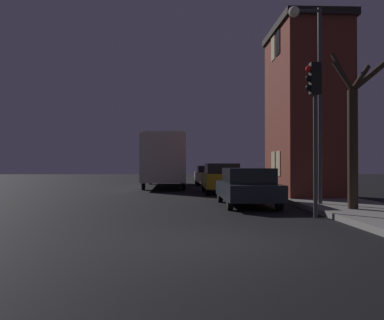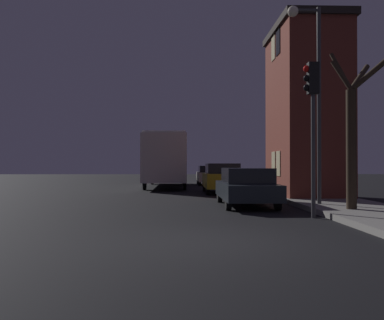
# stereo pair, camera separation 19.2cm
# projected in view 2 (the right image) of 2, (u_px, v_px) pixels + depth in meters

# --- Properties ---
(ground_plane) EXTENTS (120.00, 120.00, 0.00)m
(ground_plane) POSITION_uv_depth(u_px,v_px,m) (212.00, 241.00, 8.43)
(ground_plane) COLOR black
(brick_building) EXTENTS (2.96, 4.98, 7.64)m
(brick_building) POSITION_uv_depth(u_px,v_px,m) (306.00, 110.00, 19.30)
(brick_building) COLOR brown
(brick_building) RESTS_ON sidewalk
(streetlamp) EXTENTS (1.16, 0.38, 6.84)m
(streetlamp) POSITION_uv_depth(u_px,v_px,m) (311.00, 76.00, 14.77)
(streetlamp) COLOR #38383A
(streetlamp) RESTS_ON sidewalk
(traffic_light) EXTENTS (0.43, 0.24, 4.43)m
(traffic_light) POSITION_uv_depth(u_px,v_px,m) (312.00, 106.00, 12.16)
(traffic_light) COLOR #38383A
(traffic_light) RESTS_ON ground
(bare_tree) EXTENTS (1.57, 1.81, 4.87)m
(bare_tree) POSITION_uv_depth(u_px,v_px,m) (353.00, 130.00, 13.05)
(bare_tree) COLOR #2D2319
(bare_tree) RESTS_ON sidewalk
(bus) EXTENTS (2.61, 11.20, 3.44)m
(bus) POSITION_uv_depth(u_px,v_px,m) (167.00, 157.00, 29.28)
(bus) COLOR beige
(bus) RESTS_ON ground
(car_near_lane) EXTENTS (1.83, 4.70, 1.39)m
(car_near_lane) POSITION_uv_depth(u_px,v_px,m) (246.00, 186.00, 15.63)
(car_near_lane) COLOR black
(car_near_lane) RESTS_ON ground
(car_mid_lane) EXTENTS (1.87, 4.52, 1.58)m
(car_mid_lane) POSITION_uv_depth(u_px,v_px,m) (222.00, 178.00, 22.84)
(car_mid_lane) COLOR olive
(car_mid_lane) RESTS_ON ground
(car_far_lane) EXTENTS (1.85, 4.67, 1.44)m
(car_far_lane) POSITION_uv_depth(u_px,v_px,m) (210.00, 175.00, 32.25)
(car_far_lane) COLOR beige
(car_far_lane) RESTS_ON ground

